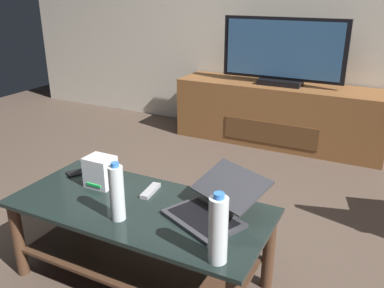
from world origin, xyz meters
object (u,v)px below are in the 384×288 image
at_px(cell_phone, 80,172).
at_px(media_cabinet, 278,114).
at_px(laptop, 214,205).
at_px(water_bottle_far, 218,230).
at_px(tv_remote, 150,191).
at_px(soundbar_remote, 119,199).
at_px(water_bottle_near, 117,193).
at_px(router_box, 100,172).
at_px(television, 283,53).
at_px(coffee_table, 140,230).

bearing_deg(cell_phone, media_cabinet, 105.66).
xyz_separation_m(laptop, water_bottle_far, (0.15, -0.30, 0.08)).
relative_size(media_cabinet, tv_remote, 12.06).
relative_size(laptop, soundbar_remote, 3.10).
xyz_separation_m(water_bottle_near, tv_remote, (-0.01, 0.28, -0.12)).
distance_m(media_cabinet, tv_remote, 2.13).
height_order(laptop, water_bottle_far, water_bottle_far).
bearing_deg(router_box, soundbar_remote, -27.14).
relative_size(router_box, water_bottle_near, 0.58).
height_order(laptop, tv_remote, laptop).
bearing_deg(laptop, soundbar_remote, -169.75).
relative_size(television, router_box, 6.91).
bearing_deg(coffee_table, tv_remote, 97.63).
height_order(water_bottle_near, tv_remote, water_bottle_near).
distance_m(laptop, water_bottle_near, 0.44).
distance_m(water_bottle_far, soundbar_remote, 0.67).
bearing_deg(water_bottle_far, cell_phone, 159.77).
bearing_deg(water_bottle_near, coffee_table, 85.13).
height_order(coffee_table, water_bottle_far, water_bottle_far).
bearing_deg(router_box, media_cabinet, 80.81).
height_order(water_bottle_far, soundbar_remote, water_bottle_far).
height_order(tv_remote, soundbar_remote, same).
distance_m(router_box, water_bottle_near, 0.37).
xyz_separation_m(water_bottle_near, cell_phone, (-0.49, 0.30, -0.13)).
distance_m(media_cabinet, laptop, 2.22).
bearing_deg(water_bottle_far, soundbar_remote, 161.16).
distance_m(laptop, cell_phone, 0.87).
relative_size(router_box, water_bottle_far, 0.55).
xyz_separation_m(coffee_table, media_cabinet, (0.06, 2.26, -0.01)).
distance_m(water_bottle_far, cell_phone, 1.08).
bearing_deg(tv_remote, cell_phone, 171.05).
bearing_deg(coffee_table, television, 88.48).
xyz_separation_m(laptop, router_box, (-0.66, 0.01, 0.02)).
height_order(coffee_table, television, television).
bearing_deg(coffee_table, media_cabinet, 88.49).
distance_m(television, cell_phone, 2.20).
distance_m(media_cabinet, soundbar_remote, 2.28).
xyz_separation_m(television, water_bottle_far, (0.45, -2.46, -0.29)).
xyz_separation_m(coffee_table, router_box, (-0.29, 0.09, 0.22)).
distance_m(laptop, water_bottle_far, 0.34).
distance_m(water_bottle_near, soundbar_remote, 0.21).
relative_size(television, soundbar_remote, 6.95).
distance_m(water_bottle_near, cell_phone, 0.58).
bearing_deg(router_box, water_bottle_far, -20.84).
bearing_deg(laptop, television, 98.00).
bearing_deg(soundbar_remote, media_cabinet, 46.34).
bearing_deg(media_cabinet, coffee_table, -91.51).
height_order(coffee_table, cell_phone, cell_phone).
distance_m(media_cabinet, cell_phone, 2.19).
xyz_separation_m(media_cabinet, water_bottle_far, (0.45, -2.48, 0.29)).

